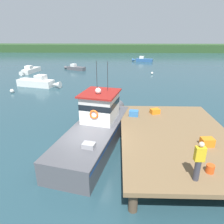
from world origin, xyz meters
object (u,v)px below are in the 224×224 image
at_px(moored_boat_far_left, 39,83).
at_px(moored_boat_outer_mooring, 30,70).
at_px(mooring_buoy_channel_marker, 152,73).
at_px(mooring_buoy_spare_mooring, 12,91).
at_px(main_fishing_boat, 97,126).
at_px(moored_boat_off_the_point, 75,68).
at_px(deckhand_by_the_boat, 199,161).
at_px(bait_bucket, 210,169).
at_px(crate_single_far, 134,113).
at_px(crate_stack_mid_dock, 207,142).
at_px(moored_boat_far_right, 143,60).
at_px(crate_single_by_cleat, 155,111).

distance_m(moored_boat_far_left, moored_boat_outer_mooring, 10.02).
relative_size(moored_boat_far_left, mooring_buoy_channel_marker, 15.12).
bearing_deg(mooring_buoy_spare_mooring, moored_boat_outer_mooring, 102.60).
height_order(main_fishing_boat, moored_boat_off_the_point, main_fishing_boat).
bearing_deg(deckhand_by_the_boat, moored_boat_outer_mooring, 122.60).
relative_size(main_fishing_boat, bait_bucket, 29.27).
distance_m(crate_single_far, moored_boat_outer_mooring, 26.24).
relative_size(crate_stack_mid_dock, moored_boat_far_right, 0.13).
xyz_separation_m(bait_bucket, moored_boat_far_left, (-13.58, 18.01, -0.87)).
bearing_deg(moored_boat_outer_mooring, bait_bucket, -55.90).
bearing_deg(mooring_buoy_channel_marker, moored_boat_far_left, -151.76).
xyz_separation_m(crate_single_far, bait_bucket, (2.63, -5.81, -0.02)).
bearing_deg(bait_bucket, moored_boat_outer_mooring, 124.10).
distance_m(crate_stack_mid_dock, crate_single_by_cleat, 4.59).
relative_size(crate_stack_mid_dock, bait_bucket, 1.76).
relative_size(crate_single_far, mooring_buoy_channel_marker, 1.56).
distance_m(crate_single_far, mooring_buoy_channel_marker, 20.93).
bearing_deg(main_fishing_boat, bait_bucket, -42.41).
height_order(crate_single_by_cleat, moored_boat_far_right, crate_single_by_cleat).
bearing_deg(crate_stack_mid_dock, mooring_buoy_spare_mooring, 141.32).
bearing_deg(crate_single_by_cleat, main_fishing_boat, -154.93).
bearing_deg(moored_boat_far_right, moored_boat_off_the_point, -139.71).
bearing_deg(main_fishing_boat, crate_single_by_cleat, 25.07).
relative_size(main_fishing_boat, moored_boat_outer_mooring, 2.03).
xyz_separation_m(crate_single_far, mooring_buoy_spare_mooring, (-12.95, 9.30, -1.18)).
bearing_deg(mooring_buoy_channel_marker, crate_single_far, -102.09).
relative_size(bait_bucket, moored_boat_outer_mooring, 0.07).
xyz_separation_m(crate_stack_mid_dock, moored_boat_far_left, (-14.28, 15.93, -0.90)).
height_order(crate_single_by_cleat, moored_boat_outer_mooring, crate_single_by_cleat).
height_order(moored_boat_far_right, moored_boat_off_the_point, moored_boat_far_right).
relative_size(crate_single_by_cleat, moored_boat_off_the_point, 0.15).
distance_m(crate_stack_mid_dock, moored_boat_far_left, 21.42).
relative_size(crate_stack_mid_dock, moored_boat_far_left, 0.10).
xyz_separation_m(crate_single_far, deckhand_by_the_boat, (1.91, -6.26, 0.67)).
bearing_deg(moored_boat_outer_mooring, moored_boat_far_left, -62.51).
xyz_separation_m(crate_stack_mid_dock, mooring_buoy_channel_marker, (1.05, 24.17, -1.21)).
bearing_deg(deckhand_by_the_boat, moored_boat_off_the_point, 109.36).
relative_size(crate_single_far, mooring_buoy_spare_mooring, 1.40).
xyz_separation_m(moored_boat_off_the_point, moored_boat_outer_mooring, (-6.85, -2.94, 0.06)).
height_order(deckhand_by_the_boat, moored_boat_far_right, deckhand_by_the_boat).
xyz_separation_m(moored_boat_outer_mooring, mooring_buoy_channel_marker, (19.96, -0.66, -0.23)).
distance_m(bait_bucket, deckhand_by_the_boat, 1.09).
height_order(bait_bucket, mooring_buoy_channel_marker, bait_bucket).
xyz_separation_m(main_fishing_boat, mooring_buoy_spare_mooring, (-10.64, 10.59, -0.79)).
xyz_separation_m(crate_stack_mid_dock, mooring_buoy_spare_mooring, (-16.27, 13.03, -1.19)).
xyz_separation_m(crate_single_by_cleat, mooring_buoy_spare_mooring, (-14.43, 8.82, -1.15)).
bearing_deg(moored_boat_off_the_point, mooring_buoy_channel_marker, -15.33).
relative_size(bait_bucket, deckhand_by_the_boat, 0.21).
height_order(moored_boat_far_left, mooring_buoy_channel_marker, moored_boat_far_left).
xyz_separation_m(moored_boat_far_right, moored_boat_outer_mooring, (-20.13, -14.20, 0.02)).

